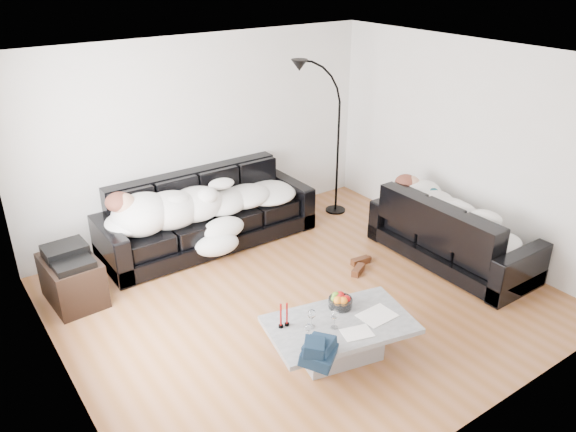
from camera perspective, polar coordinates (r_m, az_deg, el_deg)
ground at (r=6.33m, az=1.58°, el=-8.35°), size 5.00×5.00×0.00m
wall_back at (r=7.52m, az=-8.64°, el=7.99°), size 5.00×0.02×2.60m
wall_left at (r=4.80m, az=-23.07°, el=-4.29°), size 0.02×4.50×2.60m
wall_right at (r=7.39m, az=17.60°, el=6.77°), size 0.02×4.50×2.60m
ceiling at (r=5.34m, az=1.92°, el=15.54°), size 5.00×5.00×0.00m
sofa_back at (r=7.33m, az=-8.16°, el=0.46°), size 2.79×0.96×0.91m
sofa_right at (r=7.14m, az=16.45°, el=-1.39°), size 0.89×2.07×0.84m
sleeper_back at (r=7.21m, az=-8.07°, el=1.77°), size 2.36×0.81×0.47m
sleeper_right at (r=7.05m, az=16.66°, el=0.19°), size 0.75×1.77×0.43m
teal_cushion at (r=7.35m, az=12.64°, el=2.41°), size 0.42×0.38×0.20m
coffee_table at (r=5.43m, az=5.24°, el=-12.38°), size 1.48×1.05×0.39m
fruit_bowl at (r=5.48m, az=5.35°, el=-8.52°), size 0.24×0.24×0.14m
wine_glass_a at (r=5.18m, az=2.42°, el=-10.38°), size 0.09×0.09×0.18m
wine_glass_b at (r=5.06m, az=2.05°, el=-11.64°), size 0.08×0.08×0.15m
wine_glass_c at (r=5.19m, az=4.74°, el=-10.42°), size 0.08×0.08×0.19m
candle_left at (r=5.16m, az=-0.74°, el=-10.12°), size 0.06×0.06×0.25m
candle_right at (r=5.18m, az=-0.11°, el=-9.97°), size 0.04×0.04×0.24m
newspaper_a at (r=5.44m, az=9.03°, el=-9.92°), size 0.35×0.27×0.01m
newspaper_b at (r=5.19m, az=7.03°, el=-11.68°), size 0.32×0.26×0.01m
navy_jacket at (r=4.76m, az=3.19°, el=-12.99°), size 0.44×0.41×0.17m
shoes at (r=6.90m, az=7.24°, el=-5.01°), size 0.47×0.40×0.09m
av_cabinet at (r=6.59m, az=-21.04°, el=-6.11°), size 0.56×0.78×0.52m
stereo at (r=6.43m, az=-21.48°, el=-3.65°), size 0.45×0.36×0.13m
floor_lamp at (r=8.02m, az=5.10°, el=7.06°), size 0.76×0.39×2.01m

